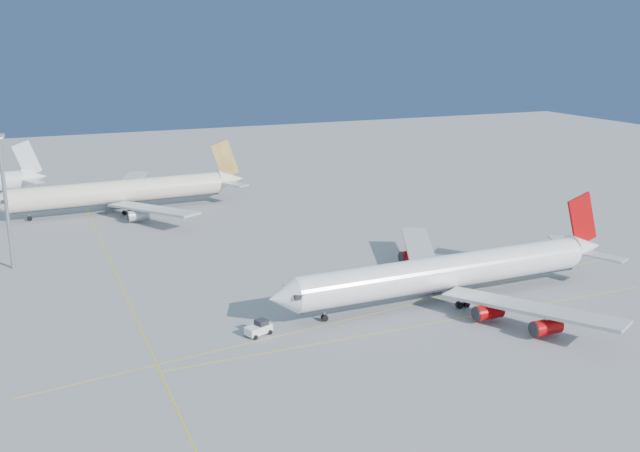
% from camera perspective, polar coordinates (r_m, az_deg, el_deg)
% --- Properties ---
extents(ground, '(500.00, 500.00, 0.00)m').
position_cam_1_polar(ground, '(129.59, 3.84, -5.90)').
color(ground, slate).
rests_on(ground, ground).
extents(taxiway_lines, '(118.86, 140.00, 0.02)m').
position_cam_1_polar(taxiway_lines, '(129.61, -3.29, -5.89)').
color(taxiway_lines, gold).
rests_on(taxiway_lines, ground).
extents(airliner_virgin, '(69.72, 62.75, 17.23)m').
position_cam_1_polar(airliner_virgin, '(130.06, 10.56, -3.62)').
color(airliner_virgin, white).
rests_on(airliner_virgin, ground).
extents(airliner_etihad, '(68.17, 62.95, 17.80)m').
position_cam_1_polar(airliner_etihad, '(199.20, -15.37, 2.68)').
color(airliner_etihad, beige).
rests_on(airliner_etihad, ground).
extents(pushback_tug, '(4.68, 3.68, 2.37)m').
position_cam_1_polar(pushback_tug, '(114.96, -4.90, -8.15)').
color(pushback_tug, white).
rests_on(pushback_tug, ground).
extents(light_mast, '(2.38, 2.38, 27.53)m').
position_cam_1_polar(light_mast, '(155.21, -23.93, 2.60)').
color(light_mast, gray).
rests_on(light_mast, ground).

